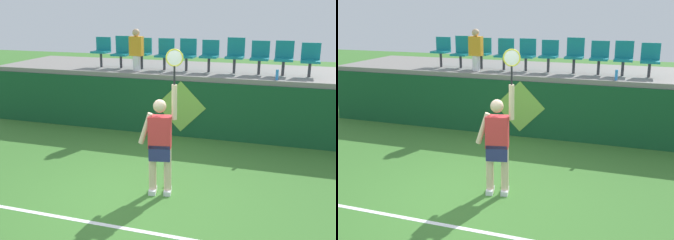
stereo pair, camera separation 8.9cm
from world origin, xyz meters
TOP-DOWN VIEW (x-y plane):
  - ground_plane at (0.00, 0.00)m, footprint 40.00×40.00m
  - court_back_wall at (0.00, 3.53)m, footprint 11.45×0.20m
  - spectator_platform at (0.00, 4.87)m, footprint 11.45×2.78m
  - court_baseline_stripe at (0.00, -0.98)m, footprint 10.30×0.08m
  - tennis_player at (0.33, 0.28)m, footprint 0.74×0.33m
  - tennis_ball at (0.34, 0.53)m, footprint 0.07×0.07m
  - water_bottle at (2.02, 3.63)m, footprint 0.07×0.07m
  - stadium_chair_0 at (-2.77, 4.36)m, footprint 0.44×0.42m
  - stadium_chair_1 at (-2.17, 4.38)m, footprint 0.44×0.42m
  - stadium_chair_2 at (-1.55, 4.37)m, footprint 0.44×0.42m
  - stadium_chair_3 at (-0.91, 4.37)m, footprint 0.44×0.42m
  - stadium_chair_4 at (-0.31, 4.37)m, footprint 0.44×0.42m
  - stadium_chair_5 at (0.28, 4.37)m, footprint 0.44×0.42m
  - stadium_chair_6 at (0.93, 4.37)m, footprint 0.44×0.42m
  - stadium_chair_7 at (1.54, 4.37)m, footprint 0.44×0.42m
  - stadium_chair_8 at (2.12, 4.37)m, footprint 0.44×0.42m
  - stadium_chair_9 at (2.73, 4.37)m, footprint 0.44×0.42m
  - spectator_0 at (-1.55, 3.93)m, footprint 0.34×0.20m
  - wall_signage_mount at (-0.21, 3.43)m, footprint 1.27×0.01m

SIDE VIEW (x-z plane):
  - ground_plane at x=0.00m, z-range 0.00..0.00m
  - wall_signage_mount at x=-0.21m, z-range -0.70..0.70m
  - court_baseline_stripe at x=0.00m, z-range 0.00..0.01m
  - tennis_ball at x=0.34m, z-range 0.00..0.07m
  - court_back_wall at x=0.00m, z-range 0.00..1.40m
  - tennis_player at x=0.33m, z-range -0.31..2.18m
  - spectator_platform at x=0.00m, z-range 1.40..1.52m
  - water_bottle at x=2.02m, z-range 1.52..1.75m
  - stadium_chair_9 at x=2.73m, z-range 1.56..2.35m
  - stadium_chair_3 at x=-0.91m, z-range 1.56..2.38m
  - stadium_chair_4 at x=-0.31m, z-range 1.56..2.38m
  - stadium_chair_7 at x=1.54m, z-range 1.57..2.38m
  - stadium_chair_5 at x=0.28m, z-range 1.57..2.38m
  - stadium_chair_1 at x=-2.17m, z-range 1.55..2.40m
  - stadium_chair_8 at x=2.12m, z-range 1.56..2.39m
  - stadium_chair_2 at x=-1.55m, z-range 1.58..2.39m
  - stadium_chair_0 at x=-2.77m, z-range 1.58..2.40m
  - stadium_chair_6 at x=0.93m, z-range 1.57..2.44m
  - spectator_0 at x=-1.55m, z-range 1.54..2.62m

